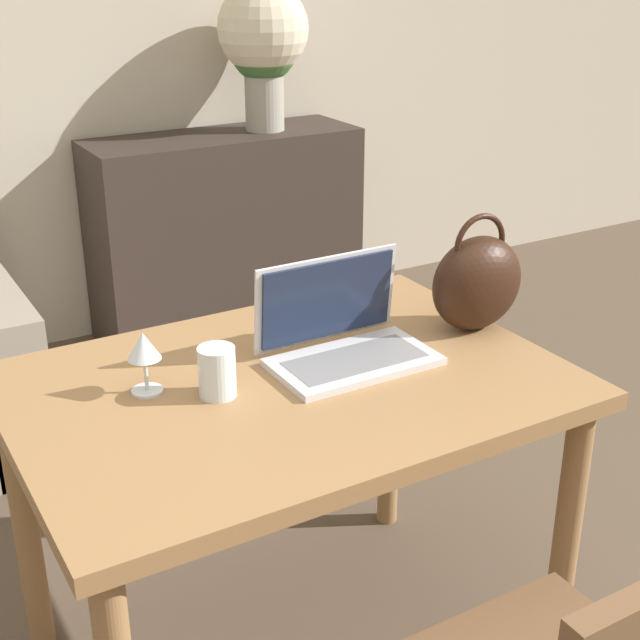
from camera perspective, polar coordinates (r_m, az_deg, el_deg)
The scene contains 7 objects.
dining_table at distance 1.95m, azimuth -2.01°, elevation -6.48°, with size 1.16×0.82×0.76m.
sideboard at distance 3.95m, azimuth -5.99°, elevation 5.51°, with size 1.17×0.40×0.87m.
laptop at distance 1.98m, azimuth 1.36°, elevation -0.75°, with size 0.36×0.23×0.22m.
drinking_glass at distance 1.82m, azimuth -6.61°, elevation -3.31°, with size 0.08×0.08×0.11m.
wine_glass at distance 1.84m, azimuth -11.21°, elevation -1.90°, with size 0.07×0.07×0.13m.
handbag at distance 2.14m, azimuth 10.02°, elevation 2.42°, with size 0.24×0.14×0.29m.
flower_vase at distance 3.86m, azimuth -3.67°, elevation 17.45°, with size 0.38×0.38×0.60m.
Camera 1 is at (-0.74, -0.84, 1.62)m, focal length 50.00 mm.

